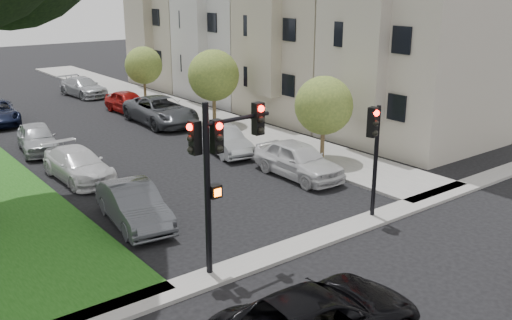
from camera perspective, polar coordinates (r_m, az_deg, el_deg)
ground at (r=17.12m, az=10.44°, el=-10.37°), size 140.00×140.00×0.00m
sidewalk_right at (r=39.33m, az=-9.19°, el=5.56°), size 3.50×44.00×0.12m
sidewalk_cross at (r=18.33m, az=5.79°, el=-8.01°), size 60.00×1.00×0.12m
house_a at (r=29.95m, az=16.09°, el=14.82°), size 7.70×7.55×15.97m
house_b at (r=34.97m, az=5.88°, el=15.62°), size 7.70×7.55×15.97m
small_tree_a at (r=25.80m, az=6.79°, el=5.44°), size 2.64×2.64×3.96m
small_tree_b at (r=32.61m, az=-4.27°, el=8.44°), size 2.91×2.91×4.37m
small_tree_c at (r=40.08m, az=-11.18°, el=9.27°), size 2.55×2.55×3.82m
traffic_signal_main at (r=15.29m, az=-3.79°, el=0.32°), size 2.41×0.62×4.94m
traffic_signal_secondary at (r=19.46m, az=11.74°, el=1.81°), size 0.54×0.43×4.01m
car_cross_near at (r=13.26m, az=6.31°, el=-15.50°), size 5.20×2.70×1.40m
car_parked_0 at (r=24.05m, az=4.24°, el=0.03°), size 1.92×4.53×1.53m
car_parked_1 at (r=27.44m, az=-3.17°, el=1.97°), size 2.00×4.10×1.29m
car_parked_2 at (r=33.76m, az=-9.51°, el=4.90°), size 2.77×5.75×1.58m
car_parked_3 at (r=37.09m, az=-12.67°, el=5.67°), size 1.79×4.16×1.40m
car_parked_4 at (r=43.62m, az=-16.90°, el=7.00°), size 2.42×4.87×1.36m
car_parked_5 at (r=19.75m, az=-12.15°, el=-4.39°), size 2.01×4.42×1.41m
car_parked_6 at (r=24.85m, az=-17.37°, el=-0.44°), size 1.95×4.50×1.29m
car_parked_7 at (r=29.64m, az=-21.03°, el=2.07°), size 2.27×4.27×1.38m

